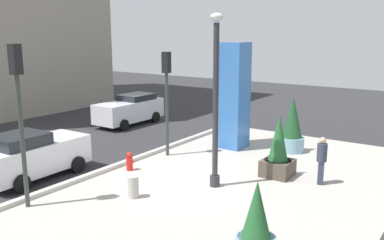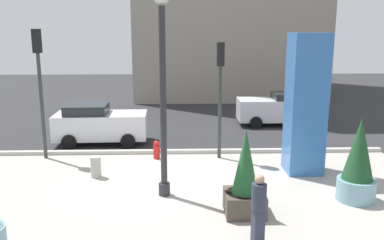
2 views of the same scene
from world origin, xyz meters
TOP-DOWN VIEW (x-y plane):
  - ground_plane at (0.00, 4.00)m, footprint 60.00×60.00m
  - plaza_pavement at (0.00, -2.00)m, footprint 18.00×10.00m
  - curb_strip at (0.00, 3.12)m, footprint 18.00×0.24m
  - lamp_post at (0.00, -1.29)m, footprint 0.44×0.44m
  - art_pillar_blue at (4.95, 0.76)m, footprint 1.23×1.23m
  - potted_plant_curbside at (2.29, -2.71)m, footprint 1.10×1.10m
  - potted_plant_near_right at (5.81, -1.88)m, footprint 1.15×1.15m
  - potted_plant_mid_plaza at (-3.94, -4.82)m, footprint 0.96×0.96m
  - fire_hydrant at (-0.43, 2.43)m, footprint 0.36×0.26m
  - concrete_bollard at (-2.45, 0.39)m, footprint 0.36×0.36m
  - traffic_light_far_side at (2.08, 2.47)m, footprint 0.28×0.42m
  - traffic_light_corner at (-4.90, 2.66)m, footprint 0.28×0.42m
  - car_curb_east at (-3.12, 4.82)m, footprint 4.12×2.09m
  - car_far_lane at (5.94, 8.27)m, footprint 4.43×2.00m
  - pedestrian_crossing at (2.36, -4.35)m, footprint 0.46×0.46m

SIDE VIEW (x-z plane):
  - ground_plane at x=0.00m, z-range 0.00..0.00m
  - plaza_pavement at x=0.00m, z-range -0.01..0.01m
  - curb_strip at x=0.00m, z-range 0.00..0.16m
  - fire_hydrant at x=-0.43m, z-range -0.01..0.74m
  - concrete_bollard at x=-2.45m, z-range 0.00..0.75m
  - potted_plant_mid_plaza at x=-3.94m, z-range -0.18..1.96m
  - car_far_lane at x=5.94m, z-range 0.02..1.77m
  - car_curb_east at x=-3.12m, z-range 0.00..1.81m
  - pedestrian_crossing at x=2.36m, z-range 0.10..1.87m
  - potted_plant_curbside at x=2.29m, z-range -0.23..2.22m
  - potted_plant_near_right at x=5.81m, z-range -0.13..2.45m
  - art_pillar_blue at x=4.95m, z-range 0.00..4.97m
  - lamp_post at x=0.00m, z-range -0.08..5.98m
  - traffic_light_far_side at x=2.08m, z-range 0.81..5.41m
  - traffic_light_corner at x=-4.90m, z-range 0.86..5.95m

